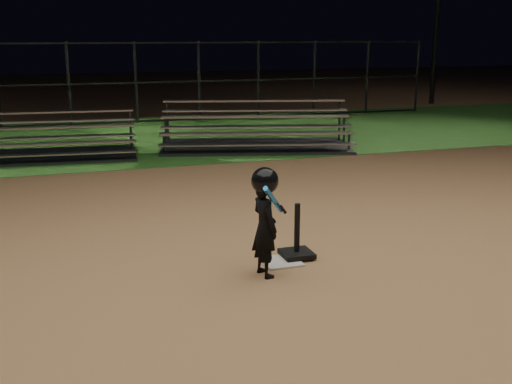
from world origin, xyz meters
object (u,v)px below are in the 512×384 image
home_plate (281,262)px  bleacher_right (256,139)px  child_batter (265,219)px  bleacher_left (45,149)px  batting_tee (297,247)px

home_plate → bleacher_right: size_ratio=0.09×
child_batter → bleacher_left: child_batter is taller
child_batter → bleacher_right: (2.47, 7.91, -0.45)m
bleacher_left → home_plate: bearing=-65.3°
child_batter → bleacher_right: child_batter is taller
batting_tee → bleacher_left: bleacher_left is taller
home_plate → child_batter: (-0.33, -0.32, 0.67)m
home_plate → bleacher_right: bearing=74.2°
home_plate → bleacher_left: bearing=109.3°
home_plate → bleacher_left: size_ratio=0.11×
batting_tee → home_plate: bearing=-158.1°
batting_tee → bleacher_left: (-3.00, 7.79, 0.06)m
bleacher_left → bleacher_right: size_ratio=0.84×
child_batter → bleacher_left: bearing=6.4°
bleacher_left → batting_tee: bearing=-63.5°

